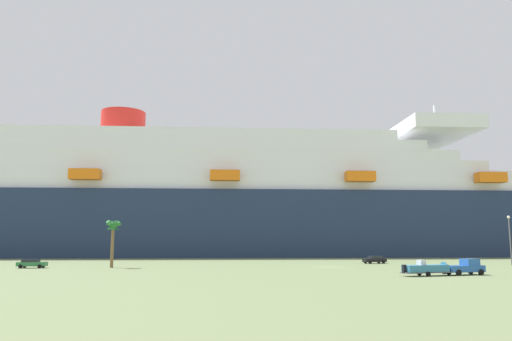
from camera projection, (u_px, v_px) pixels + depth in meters
The scene contains 8 objects.
ground_plane at pixel (289, 260), 116.79m from camera, with size 600.00×600.00×0.00m, color #66754C.
cruise_ship at pixel (229, 206), 150.55m from camera, with size 256.65×63.91×54.94m.
pickup_truck at pixel (465, 267), 67.92m from camera, with size 5.82×2.89×2.20m.
small_boat_on_trailer at pixel (430, 269), 66.10m from camera, with size 8.79×2.81×2.15m.
palm_tree at pixel (113, 230), 86.27m from camera, with size 2.89×2.75×8.27m.
street_lamp at pixel (510, 234), 94.08m from camera, with size 0.56×0.56×9.45m.
parked_car_black_coupe at pixel (375, 259), 100.52m from camera, with size 4.93×2.52×1.58m.
parked_car_green_wagon at pixel (32, 263), 84.30m from camera, with size 4.90×2.36×1.58m.
Camera 1 is at (-28.25, -85.51, 4.79)m, focal length 34.34 mm.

